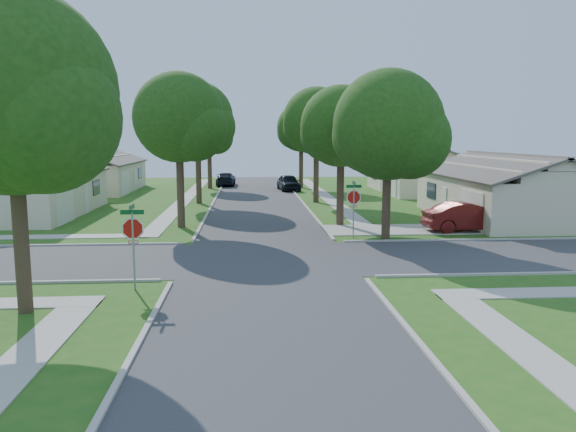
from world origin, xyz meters
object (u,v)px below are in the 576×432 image
(tree_w_near, at_px, (180,122))
(car_curb_east, at_px, (289,182))
(house_ne_near, at_px, (508,195))
(tree_ne_corner, at_px, (389,130))
(house_ne_far, at_px, (423,176))
(tree_e_near, at_px, (342,130))
(tree_e_mid, at_px, (317,124))
(stop_sign_sw, at_px, (133,232))
(house_nw_near, at_px, (23,193))
(car_driveway, at_px, (469,217))
(stop_sign_ne, at_px, (354,200))
(tree_e_far, at_px, (302,130))
(tree_sw_corner, at_px, (14,101))
(tree_w_far, at_px, (210,134))
(car_curb_west, at_px, (226,179))
(tree_w_mid, at_px, (198,121))
(house_nw_far, at_px, (92,176))

(tree_w_near, height_order, car_curb_east, tree_w_near)
(tree_w_near, relative_size, house_ne_near, 0.66)
(tree_ne_corner, distance_m, house_ne_far, 26.91)
(tree_e_near, height_order, tree_w_near, tree_w_near)
(tree_e_mid, relative_size, house_ne_far, 0.68)
(stop_sign_sw, bearing_deg, house_nw_near, 119.83)
(car_driveway, bearing_deg, stop_sign_sw, 122.09)
(house_ne_near, height_order, house_ne_far, same)
(stop_sign_ne, xyz_separation_m, tree_e_near, (0.05, 4.31, 3.61))
(tree_e_near, bearing_deg, tree_e_far, 90.00)
(tree_sw_corner, xyz_separation_m, car_curb_east, (10.64, 38.25, -5.47))
(stop_sign_sw, xyz_separation_m, tree_w_far, (0.05, 38.71, 3.48))
(tree_e_mid, bearing_deg, tree_sw_corner, -113.53)
(car_driveway, bearing_deg, car_curb_west, 23.37)
(tree_w_far, bearing_deg, stop_sign_ne, -72.30)
(stop_sign_sw, distance_m, house_ne_far, 39.55)
(stop_sign_sw, distance_m, tree_e_far, 40.04)
(tree_e_far, height_order, house_ne_near, tree_e_far)
(tree_w_mid, xyz_separation_m, house_ne_near, (20.63, -10.01, -4.97))
(tree_w_mid, height_order, tree_sw_corner, tree_w_mid)
(tree_ne_corner, distance_m, car_driveway, 7.31)
(tree_e_mid, relative_size, house_nw_near, 0.68)
(tree_e_mid, bearing_deg, car_curb_east, 98.65)
(tree_sw_corner, bearing_deg, tree_e_mid, 66.47)
(house_ne_far, bearing_deg, stop_sign_ne, -114.93)
(house_nw_near, height_order, car_curb_west, house_nw_near)
(tree_e_far, relative_size, tree_w_far, 1.09)
(tree_e_mid, bearing_deg, tree_w_near, -128.08)
(tree_e_mid, distance_m, tree_w_mid, 9.40)
(tree_w_near, height_order, car_driveway, tree_w_near)
(tree_w_near, xyz_separation_m, tree_sw_corner, (-2.79, -16.00, 0.15))
(stop_sign_sw, height_order, tree_ne_corner, tree_ne_corner)
(tree_e_far, relative_size, car_driveway, 1.76)
(tree_e_far, height_order, tree_sw_corner, tree_sw_corner)
(house_nw_near, relative_size, car_curb_west, 2.76)
(tree_w_far, bearing_deg, stop_sign_sw, -90.07)
(tree_ne_corner, xyz_separation_m, house_ne_near, (9.63, 6.79, -4.08))
(tree_e_near, bearing_deg, tree_w_mid, 128.05)
(tree_e_mid, distance_m, car_curb_west, 18.92)
(car_driveway, bearing_deg, car_curb_east, 16.37)
(tree_ne_corner, relative_size, car_curb_west, 1.76)
(house_nw_far, distance_m, car_curb_east, 19.22)
(tree_e_mid, relative_size, tree_w_mid, 0.96)
(stop_sign_sw, relative_size, house_nw_near, 0.22)
(car_curb_west, bearing_deg, house_ne_near, 126.76)
(stop_sign_sw, distance_m, house_nw_near, 22.71)
(tree_w_near, xyz_separation_m, house_nw_near, (-11.35, 5.99, -4.60))
(tree_w_far, relative_size, house_nw_far, 0.59)
(car_curb_east, bearing_deg, house_ne_far, -16.17)
(tree_sw_corner, distance_m, car_curb_east, 40.07)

